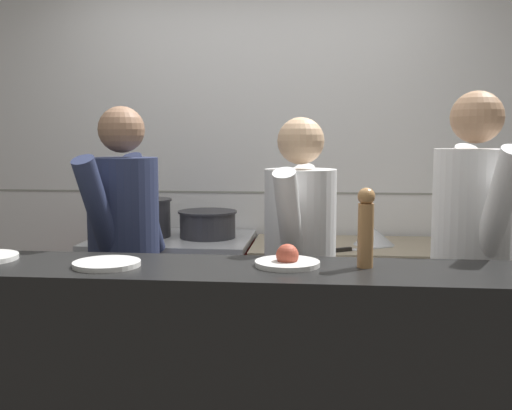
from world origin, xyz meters
name	(u,v)px	position (x,y,z in m)	size (l,w,h in m)	color
wall_back_tiled	(258,169)	(0.00, 1.53, 1.30)	(8.00, 0.06, 2.60)	white
oven_range	(174,312)	(-0.47, 1.13, 0.46)	(0.93, 0.71, 0.91)	maroon
prep_counter	(369,321)	(0.69, 1.13, 0.44)	(1.35, 0.65, 0.89)	gray
pass_counter	(271,408)	(0.22, -0.21, 0.51)	(3.06, 0.45, 1.03)	black
stock_pot	(143,217)	(-0.65, 1.14, 1.03)	(0.34, 0.34, 0.23)	#2D2D33
sauce_pot	(208,223)	(-0.26, 1.14, 1.00)	(0.35, 0.35, 0.16)	#2D2D33
mixing_bowl_steel	(374,236)	(0.71, 1.14, 0.94)	(0.23, 0.23, 0.10)	#B7BABF
chefs_knife	(358,249)	(0.61, 0.96, 0.89)	(0.34, 0.22, 0.02)	#B7BABF
plated_dish_appetiser	(107,264)	(-0.37, -0.24, 1.04)	(0.24, 0.24, 0.02)	white
plated_dish_dessert	(287,260)	(0.28, -0.17, 1.05)	(0.24, 0.24, 0.08)	white
pepper_mill	(366,226)	(0.55, -0.17, 1.18)	(0.06, 0.06, 0.29)	#AD7A47
chef_head_cook	(125,260)	(-0.53, 0.43, 0.91)	(0.40, 0.72, 1.64)	black
chef_sous	(300,273)	(0.31, 0.38, 0.88)	(0.38, 0.69, 1.59)	black
chef_line	(471,265)	(1.06, 0.36, 0.94)	(0.41, 0.74, 1.69)	black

